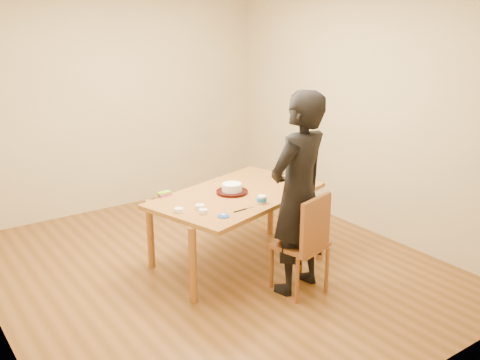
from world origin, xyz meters
TOP-DOWN VIEW (x-y plane):
  - room_shell at (0.00, 0.34)m, footprint 4.00×4.50m
  - dining_table at (0.24, -0.05)m, footprint 1.88×1.41m
  - dining_chair at (0.39, -0.83)m, footprint 0.51×0.51m
  - cake_plate at (0.21, -0.02)m, footprint 0.31×0.31m
  - cake at (0.21, -0.02)m, footprint 0.20×0.20m
  - frosting_dome at (0.21, -0.02)m, footprint 0.19×0.19m
  - frosting_tub at (0.27, -0.41)m, footprint 0.08×0.08m
  - frosting_lid at (-0.21, -0.50)m, footprint 0.11×0.11m
  - frosting_dollop at (-0.21, -0.50)m, footprint 0.04×0.04m
  - ramekin_green at (-0.31, -0.33)m, footprint 0.08×0.08m
  - ramekin_yellow at (-0.28, -0.22)m, footprint 0.09×0.09m
  - ramekin_multi at (-0.48, -0.18)m, footprint 0.08×0.08m
  - candy_box_pink at (-0.37, 0.29)m, footprint 0.13×0.08m
  - candy_box_green at (-0.37, 0.30)m, footprint 0.13×0.07m
  - spatula at (-0.01, -0.46)m, footprint 0.15×0.02m
  - person at (0.39, -0.78)m, footprint 0.75×0.57m

SIDE VIEW (x-z plane):
  - dining_chair at x=0.39m, z-range 0.43..0.47m
  - dining_table at x=0.24m, z-range 0.71..0.75m
  - spatula at x=-0.01m, z-range 0.75..0.76m
  - frosting_lid at x=-0.21m, z-range 0.75..0.76m
  - candy_box_pink at x=-0.37m, z-range 0.75..0.77m
  - cake_plate at x=0.21m, z-range 0.75..0.77m
  - frosting_dollop at x=-0.21m, z-range 0.76..0.78m
  - ramekin_green at x=-0.31m, z-range 0.75..0.79m
  - ramekin_multi at x=-0.48m, z-range 0.75..0.79m
  - ramekin_yellow at x=-0.28m, z-range 0.75..0.79m
  - candy_box_green at x=-0.37m, z-range 0.77..0.79m
  - frosting_tub at x=0.27m, z-range 0.75..0.82m
  - cake at x=0.21m, z-range 0.77..0.84m
  - frosting_dome at x=0.21m, z-range 0.84..0.86m
  - person at x=0.39m, z-range 0.00..1.84m
  - room_shell at x=0.00m, z-range 0.00..2.70m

